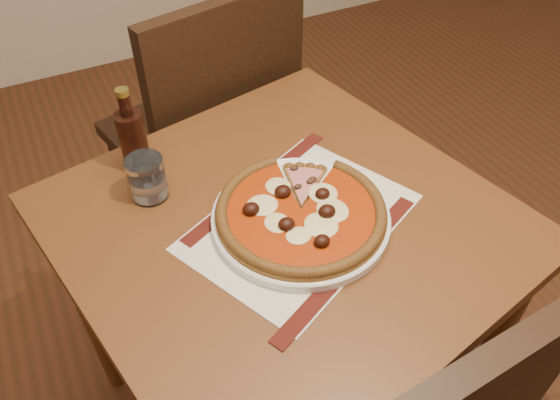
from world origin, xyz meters
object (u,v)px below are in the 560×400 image
Objects in this scene: table at (284,251)px; bottle at (133,138)px; pizza at (301,211)px; plate at (301,218)px; water_glass at (147,178)px; chair_far at (210,126)px.

bottle is at bearing 126.96° from table.
pizza is at bearing -49.25° from table.
table is 0.12m from plate.
plate is (0.02, -0.02, 0.11)m from table.
table is 10.43× the size of water_glass.
chair_far is at bearing 56.83° from water_glass.
bottle is at bearing 37.10° from chair_far.
bottle is (0.00, 0.10, 0.03)m from water_glass.
plate is 0.39m from bottle.
chair_far is 0.66m from pizza.
water_glass is (-0.24, 0.20, 0.01)m from pizza.
pizza reaches higher than table.
pizza reaches higher than plate.
bottle reaches higher than water_glass.
pizza is 3.58× the size of water_glass.
plate is 3.76× the size of water_glass.
bottle is at bearing 127.29° from pizza.
plate is at bearing -48.57° from table.
water_glass reaches higher than table.
water_glass reaches higher than pizza.
plate is at bearing -40.85° from water_glass.
water_glass is (-0.24, 0.20, 0.03)m from plate.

